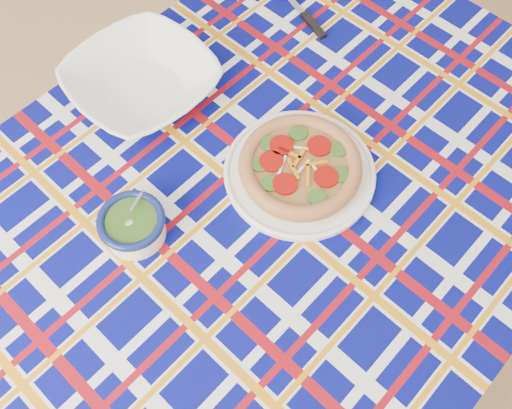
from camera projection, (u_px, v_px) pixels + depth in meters
floor at (220, 251)px, 2.08m from camera, size 4.00×4.00×0.00m
dining_table at (235, 240)px, 1.27m from camera, size 1.93×1.36×0.84m
tablecloth at (234, 234)px, 1.24m from camera, size 1.97×1.40×0.12m
main_focaccia_plate at (300, 166)px, 1.22m from camera, size 0.36×0.36×0.07m
pesto_bowl at (133, 224)px, 1.14m from camera, size 0.14×0.14×0.08m
serving_bowl at (142, 82)px, 1.32m from camera, size 0.36×0.36×0.08m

